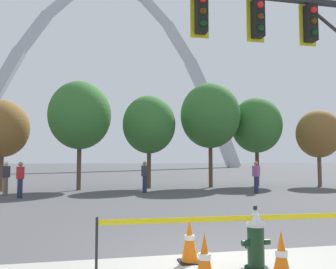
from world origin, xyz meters
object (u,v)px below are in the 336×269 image
object	(u,v)px
traffic_cone_curb_edge	(205,261)
pedestrian_near_trees	(20,179)
traffic_cone_by_hydrant	(281,258)
pedestrian_standing_center	(145,177)
pedestrian_walking_right	(256,177)
traffic_cone_mid_sidewalk	(190,241)
pedestrian_walking_left	(6,178)
traffic_signal_gantry	(327,50)
fire_hydrant	(255,239)
monument_arch	(109,82)

from	to	relation	value
traffic_cone_curb_edge	pedestrian_near_trees	world-z (taller)	pedestrian_near_trees
traffic_cone_by_hydrant	pedestrian_standing_center	bearing A→B (deg)	90.43
pedestrian_walking_right	pedestrian_standing_center	bearing A→B (deg)	165.83
traffic_cone_mid_sidewalk	traffic_cone_curb_edge	size ratio (longest dim) A/B	1.00
traffic_cone_by_hydrant	pedestrian_standing_center	world-z (taller)	pedestrian_standing_center
pedestrian_standing_center	pedestrian_near_trees	distance (m)	5.83
traffic_cone_curb_edge	pedestrian_near_trees	size ratio (longest dim) A/B	0.46
traffic_cone_curb_edge	pedestrian_walking_left	bearing A→B (deg)	113.11
traffic_cone_by_hydrant	traffic_cone_curb_edge	xyz separation A→B (m)	(-1.09, 0.07, 0.00)
traffic_cone_by_hydrant	traffic_signal_gantry	distance (m)	5.82
traffic_cone_by_hydrant	fire_hydrant	bearing A→B (deg)	97.17
traffic_cone_curb_edge	pedestrian_walking_right	distance (m)	13.34
pedestrian_walking_left	traffic_signal_gantry	bearing A→B (deg)	-46.75
pedestrian_standing_center	pedestrian_walking_right	world-z (taller)	same
traffic_cone_by_hydrant	pedestrian_standing_center	xyz separation A→B (m)	(-0.10, 13.12, 0.46)
pedestrian_walking_right	pedestrian_near_trees	xyz separation A→B (m)	(-11.14, 0.11, 0.00)
monument_arch	pedestrian_walking_left	distance (m)	49.79
pedestrian_standing_center	pedestrian_near_trees	xyz separation A→B (m)	(-5.69, -1.26, 0.00)
pedestrian_walking_right	traffic_cone_mid_sidewalk	bearing A→B (deg)	-121.02
monument_arch	traffic_cone_by_hydrant	bearing A→B (deg)	-89.63
monument_arch	pedestrian_walking_right	bearing A→B (deg)	-83.25
traffic_signal_gantry	pedestrian_walking_left	size ratio (longest dim) A/B	4.92
pedestrian_near_trees	pedestrian_walking_left	bearing A→B (deg)	123.72
pedestrian_standing_center	pedestrian_walking_right	bearing A→B (deg)	-14.17
pedestrian_walking_left	pedestrian_near_trees	bearing A→B (deg)	-56.28
pedestrian_near_trees	pedestrian_standing_center	bearing A→B (deg)	12.48
traffic_cone_by_hydrant	pedestrian_standing_center	size ratio (longest dim) A/B	0.46
traffic_cone_by_hydrant	monument_arch	distance (m)	62.23
traffic_cone_by_hydrant	monument_arch	size ratio (longest dim) A/B	0.01
traffic_cone_by_hydrant	traffic_signal_gantry	xyz separation A→B (m)	(2.99, 2.92, 4.05)
fire_hydrant	pedestrian_walking_right	distance (m)	12.37
traffic_signal_gantry	traffic_cone_mid_sidewalk	bearing A→B (deg)	-156.76
pedestrian_walking_left	pedestrian_walking_right	bearing A→B (deg)	-7.03
monument_arch	pedestrian_walking_right	size ratio (longest dim) A/B	32.25
fire_hydrant	traffic_signal_gantry	xyz separation A→B (m)	(3.07, 2.29, 3.94)
traffic_cone_curb_edge	pedestrian_walking_left	distance (m)	14.31
fire_hydrant	pedestrian_walking_left	bearing A→B (deg)	117.75
pedestrian_walking_left	pedestrian_walking_right	world-z (taller)	same
pedestrian_walking_left	traffic_cone_by_hydrant	bearing A→B (deg)	-63.12
traffic_cone_curb_edge	fire_hydrant	bearing A→B (deg)	28.92
traffic_cone_by_hydrant	pedestrian_walking_right	world-z (taller)	pedestrian_walking_right
traffic_cone_by_hydrant	traffic_cone_curb_edge	size ratio (longest dim) A/B	1.00
fire_hydrant	pedestrian_walking_left	size ratio (longest dim) A/B	0.62
traffic_cone_by_hydrant	pedestrian_near_trees	distance (m)	13.21
monument_arch	pedestrian_walking_left	world-z (taller)	monument_arch
traffic_cone_by_hydrant	traffic_cone_curb_edge	distance (m)	1.09
fire_hydrant	traffic_cone_curb_edge	xyz separation A→B (m)	(-1.01, -0.56, -0.11)
traffic_cone_curb_edge	monument_arch	bearing A→B (deg)	89.33
traffic_signal_gantry	pedestrian_standing_center	world-z (taller)	traffic_signal_gantry
traffic_cone_by_hydrant	pedestrian_near_trees	xyz separation A→B (m)	(-5.79, 11.86, 0.46)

